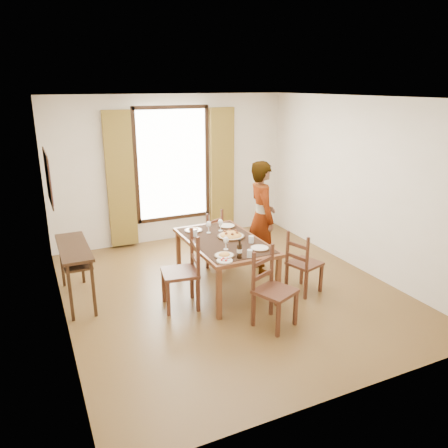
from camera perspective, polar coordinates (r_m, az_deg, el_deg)
name	(u,v)px	position (r m, az deg, el deg)	size (l,w,h in m)	color
ground	(229,290)	(6.43, 0.70, -8.59)	(5.00, 5.00, 0.00)	#53361A
room_shell	(225,185)	(6.02, 0.19, 5.16)	(4.60, 5.10, 2.74)	silver
console_table	(74,254)	(6.21, -18.99, -3.73)	(0.38, 1.20, 0.80)	#311E10
dining_table	(224,244)	(6.21, 0.04, -2.65)	(0.98, 1.66, 0.76)	brown
chair_west	(183,273)	(5.82, -5.41, -6.40)	(0.52, 0.52, 1.04)	#4E2A1A
chair_north	(208,239)	(7.20, -2.08, -1.91)	(0.54, 0.54, 0.93)	#4E2A1A
chair_south	(273,291)	(5.41, 6.39, -8.71)	(0.57, 0.57, 0.98)	#4E2A1A
chair_east	(303,265)	(6.30, 10.29, -5.23)	(0.51, 0.51, 0.92)	#4E2A1A
man	(262,218)	(6.79, 4.95, 0.84)	(0.53, 0.71, 1.77)	gray
plate_sw	(224,254)	(5.60, 0.04, -3.97)	(0.27, 0.27, 0.05)	silver
plate_se	(260,247)	(5.86, 4.68, -3.01)	(0.27, 0.27, 0.05)	silver
plate_nw	(193,229)	(6.57, -4.03, -0.67)	(0.27, 0.27, 0.05)	silver
plate_ne	(227,225)	(6.75, 0.36, -0.12)	(0.27, 0.27, 0.05)	silver
pasta_platter	(231,234)	(6.28, 0.92, -1.29)	(0.40, 0.40, 0.10)	#B65817
caprese_plate	(225,260)	(5.45, 0.08, -4.69)	(0.20, 0.20, 0.04)	silver
wine_glass_a	(226,243)	(5.80, 0.25, -2.51)	(0.08, 0.08, 0.18)	white
wine_glass_b	(221,225)	(6.54, -0.46, -0.13)	(0.08, 0.08, 0.18)	white
wine_glass_c	(209,227)	(6.45, -2.02, -0.39)	(0.08, 0.08, 0.18)	white
tumbler_a	(251,239)	(6.07, 3.58, -2.02)	(0.07, 0.07, 0.10)	silver
tumbler_b	(195,233)	(6.35, -3.82, -1.13)	(0.07, 0.07, 0.10)	silver
tumbler_c	(250,254)	(5.57, 3.38, -3.87)	(0.07, 0.07, 0.10)	silver
wine_bottle	(239,249)	(5.52, 2.03, -3.26)	(0.07, 0.07, 0.25)	black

